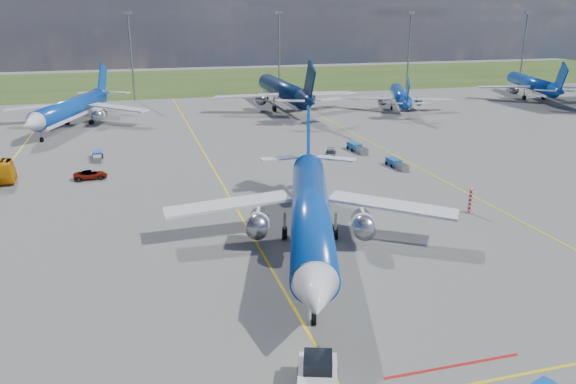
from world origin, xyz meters
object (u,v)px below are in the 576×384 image
object	(u,v)px
pushback_tug	(318,380)
baggage_tug_c	(97,156)
main_airliner	(310,249)
service_car_c	(331,154)
bg_jet_ene	(530,98)
service_car_b	(90,175)
warning_post	(471,201)
baggage_tug_e	(357,148)
baggage_tug_w	(396,164)
bg_jet_n	(283,109)
bg_jet_ne	(399,109)
bg_jet_nnw	(74,127)

from	to	relation	value
pushback_tug	baggage_tug_c	size ratio (longest dim) A/B	1.31
main_airliner	service_car_c	size ratio (longest dim) A/B	10.13
service_car_c	baggage_tug_c	bearing A→B (deg)	-175.47
bg_jet_ene	service_car_b	distance (m)	122.39
warning_post	baggage_tug_e	size ratio (longest dim) A/B	0.54
baggage_tug_c	baggage_tug_e	xyz separation A→B (m)	(41.90, -6.30, 0.06)
service_car_b	baggage_tug_w	bearing A→B (deg)	-101.96
main_airliner	pushback_tug	world-z (taller)	main_airliner
service_car_c	baggage_tug_e	xyz separation A→B (m)	(5.53, 2.59, -0.02)
bg_jet_ene	main_airliner	distance (m)	121.14
main_airliner	warning_post	bearing A→B (deg)	30.07
bg_jet_ene	baggage_tug_e	distance (m)	82.55
main_airliner	bg_jet_n	bearing A→B (deg)	93.34
main_airliner	baggage_tug_e	distance (m)	42.03
warning_post	baggage_tug_w	xyz separation A→B (m)	(0.77, 20.69, -0.97)
bg_jet_ne	service_car_c	xyz separation A→B (m)	(-32.45, -40.87, 0.60)
bg_jet_ne	bg_jet_ene	size ratio (longest dim) A/B	0.82
warning_post	bg_jet_nnw	world-z (taller)	bg_jet_nnw
bg_jet_ene	warning_post	bearing A→B (deg)	66.67
bg_jet_ne	baggage_tug_w	size ratio (longest dim) A/B	6.71
main_airliner	baggage_tug_c	world-z (taller)	main_airliner
pushback_tug	bg_jet_ne	bearing A→B (deg)	80.16
baggage_tug_c	baggage_tug_e	size ratio (longest dim) A/B	0.90
service_car_c	baggage_tug_w	size ratio (longest dim) A/B	0.81
main_airliner	baggage_tug_w	world-z (taller)	main_airliner
warning_post	service_car_c	xyz separation A→B (m)	(-6.60, 29.29, -0.90)
pushback_tug	warning_post	bearing A→B (deg)	62.67
bg_jet_n	baggage_tug_c	world-z (taller)	bg_jet_n
warning_post	pushback_tug	distance (m)	37.94
service_car_c	pushback_tug	bearing A→B (deg)	-92.42
bg_jet_n	pushback_tug	distance (m)	106.93
warning_post	baggage_tug_c	world-z (taller)	warning_post
bg_jet_n	baggage_tug_w	xyz separation A→B (m)	(2.27, -56.91, 0.53)
warning_post	bg_jet_ene	bearing A→B (deg)	48.31
main_airliner	baggage_tug_w	distance (m)	33.81
bg_jet_ne	main_airliner	bearing A→B (deg)	79.16
service_car_b	service_car_c	world-z (taller)	service_car_b
main_airliner	baggage_tug_e	world-z (taller)	main_airliner
bg_jet_nnw	pushback_tug	bearing A→B (deg)	-58.78
bg_jet_nnw	baggage_tug_c	bearing A→B (deg)	-60.36
bg_jet_ne	main_airliner	xyz separation A→B (m)	(-47.04, -75.18, 0.00)
bg_jet_nnw	bg_jet_ne	bearing A→B (deg)	20.64
baggage_tug_c	bg_jet_ene	bearing A→B (deg)	17.86
warning_post	service_car_b	distance (m)	50.95
bg_jet_ene	service_car_c	xyz separation A→B (m)	(-74.88, -47.37, 0.60)
bg_jet_nnw	baggage_tug_c	xyz separation A→B (m)	(5.77, -29.10, 0.53)
service_car_c	baggage_tug_c	size ratio (longest dim) A/B	0.83
bg_jet_nnw	service_car_b	size ratio (longest dim) A/B	9.27
main_airliner	pushback_tug	bearing A→B (deg)	-89.98
pushback_tug	baggage_tug_c	bearing A→B (deg)	122.67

